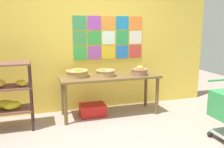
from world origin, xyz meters
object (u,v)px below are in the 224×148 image
object	(u,v)px
fruit_basket_centre	(105,72)
produce_crate_under_table	(93,110)
fruit_basket_back_left	(77,73)
display_table	(110,81)
fruit_basket_left	(140,71)

from	to	relation	value
fruit_basket_centre	produce_crate_under_table	bearing A→B (deg)	174.58
fruit_basket_back_left	display_table	bearing A→B (deg)	-9.10
display_table	fruit_basket_back_left	xyz separation A→B (m)	(-0.56, 0.09, 0.16)
fruit_basket_centre	fruit_basket_left	bearing A→B (deg)	-8.84
display_table	produce_crate_under_table	bearing A→B (deg)	174.62
fruit_basket_left	fruit_basket_back_left	size ratio (longest dim) A/B	0.76
produce_crate_under_table	display_table	bearing A→B (deg)	-5.38
fruit_basket_centre	fruit_basket_back_left	bearing A→B (deg)	170.26
display_table	fruit_basket_centre	distance (m)	0.17
fruit_basket_back_left	produce_crate_under_table	distance (m)	0.73
fruit_basket_left	fruit_basket_back_left	bearing A→B (deg)	170.76
display_table	fruit_basket_back_left	distance (m)	0.59
display_table	produce_crate_under_table	distance (m)	0.61
fruit_basket_centre	produce_crate_under_table	xyz separation A→B (m)	(-0.24, 0.02, -0.68)
display_table	fruit_basket_centre	bearing A→B (deg)	174.73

